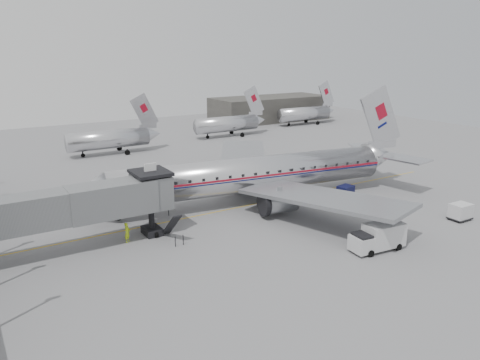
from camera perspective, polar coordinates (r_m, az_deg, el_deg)
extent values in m
plane|color=slate|center=(48.33, 1.31, -5.78)|extent=(160.00, 160.00, 0.00)
cube|color=#383633|center=(120.82, 3.67, 8.69)|extent=(30.00, 12.00, 6.00)
cube|color=gold|center=(54.59, 0.50, -3.21)|extent=(60.00, 0.15, 0.01)
cube|color=#57595B|center=(43.41, -26.74, -4.03)|extent=(12.00, 2.80, 3.00)
cube|color=#57595B|center=(44.87, -15.31, -2.25)|extent=(8.00, 3.00, 3.10)
cube|color=#57595B|center=(46.43, -10.75, -1.36)|extent=(3.20, 3.60, 3.20)
cube|color=black|center=(45.92, -10.87, 0.91)|extent=(3.40, 3.80, 0.30)
cube|color=white|center=(45.80, -10.90, 1.52)|extent=(1.20, 0.15, 0.80)
cylinder|color=black|center=(46.90, -10.73, -4.92)|extent=(0.56, 0.56, 2.80)
cube|color=black|center=(47.28, -10.66, -6.11)|extent=(1.60, 2.20, 0.70)
cylinder|color=black|center=(46.43, -10.20, -6.57)|extent=(0.30, 0.60, 0.60)
cylinder|color=black|center=(48.17, -11.10, -5.78)|extent=(0.30, 0.60, 0.60)
cube|color=black|center=(45.25, -8.36, -5.45)|extent=(0.90, 3.20, 2.90)
cylinder|color=silver|center=(84.14, -15.76, 4.78)|extent=(14.00, 3.20, 3.20)
cube|color=silver|center=(85.56, -11.58, 8.21)|extent=(5.17, 0.26, 6.52)
cylinder|color=black|center=(83.44, -18.61, 2.98)|extent=(0.24, 0.24, 1.00)
cylinder|color=silver|center=(97.91, -1.65, 6.83)|extent=(14.00, 3.20, 3.20)
cube|color=silver|center=(100.90, 1.71, 9.61)|extent=(5.17, 0.26, 6.52)
cylinder|color=black|center=(96.11, -3.97, 5.36)|extent=(0.24, 0.24, 1.00)
cylinder|color=silver|center=(114.82, 7.82, 8.01)|extent=(14.00, 3.20, 3.20)
cube|color=silver|center=(118.76, 10.47, 10.28)|extent=(5.17, 0.26, 6.52)
cylinder|color=black|center=(112.33, 5.99, 6.82)|extent=(0.24, 0.24, 1.00)
cylinder|color=silver|center=(55.29, 1.44, 0.67)|extent=(33.92, 8.94, 4.15)
cone|color=silver|center=(50.60, -17.94, -1.54)|extent=(3.93, 4.59, 4.15)
cone|color=silver|center=(65.22, 16.65, 2.75)|extent=(5.01, 4.55, 3.95)
cube|color=maroon|center=(55.21, 1.44, 0.95)|extent=(33.93, 8.99, 0.20)
cube|color=#080E4C|center=(55.28, 1.44, 0.70)|extent=(33.93, 8.99, 0.11)
cube|color=silver|center=(64.11, 16.77, 7.22)|extent=(6.86, 1.32, 8.63)
cube|color=gray|center=(65.64, 0.37, 2.79)|extent=(14.80, 18.48, 1.33)
cube|color=gray|center=(48.53, 10.12, -2.14)|extent=(10.82, 18.96, 1.33)
cylinder|color=gray|center=(61.10, -0.41, 0.45)|extent=(4.11, 2.88, 2.36)
cylinder|color=gray|center=(51.04, 4.77, -2.71)|extent=(4.11, 2.88, 2.36)
cylinder|color=black|center=(51.71, -14.61, -3.99)|extent=(0.22, 0.22, 1.46)
cylinder|color=black|center=(59.45, 2.19, -0.84)|extent=(0.29, 0.29, 1.57)
cylinder|color=black|center=(59.54, 2.19, -1.10)|extent=(1.17, 0.55, 1.12)
cylinder|color=black|center=(54.50, 4.86, -2.44)|extent=(0.29, 0.29, 1.57)
cylinder|color=black|center=(54.59, 4.85, -2.72)|extent=(1.17, 0.55, 1.12)
cube|color=silver|center=(44.86, 17.12, -6.38)|extent=(3.85, 2.39, 2.14)
cube|color=silver|center=(43.40, 14.59, -7.52)|extent=(1.81, 2.09, 1.42)
cube|color=black|center=(43.17, 14.65, -6.77)|extent=(1.39, 1.84, 0.61)
cylinder|color=black|center=(43.22, 15.63, -8.62)|extent=(0.67, 0.32, 0.65)
cylinder|color=black|center=(44.47, 14.07, -7.80)|extent=(0.67, 0.32, 0.65)
cylinder|color=black|center=(45.33, 18.75, -7.73)|extent=(0.67, 0.32, 0.65)
cylinder|color=black|center=(46.52, 17.17, -6.97)|extent=(0.67, 0.32, 0.65)
cube|color=black|center=(58.63, 12.74, -1.33)|extent=(2.17, 1.80, 1.35)
cube|color=black|center=(58.84, 12.69, -2.00)|extent=(2.29, 1.91, 0.12)
cylinder|color=black|center=(57.94, 12.73, -2.34)|extent=(0.31, 0.17, 0.29)
cylinder|color=black|center=(59.17, 13.57, -2.01)|extent=(0.31, 0.17, 0.29)
cylinder|color=black|center=(58.55, 11.80, -2.09)|extent=(0.31, 0.17, 0.29)
cylinder|color=black|center=(59.77, 12.65, -1.77)|extent=(0.31, 0.17, 0.29)
cube|color=silver|center=(55.32, 25.30, -3.40)|extent=(2.19, 1.66, 1.52)
cube|color=black|center=(55.57, 25.20, -4.19)|extent=(2.30, 1.77, 0.13)
cylinder|color=black|center=(54.57, 25.24, -4.61)|extent=(0.33, 0.14, 0.32)
cylinder|color=black|center=(55.96, 26.24, -4.25)|extent=(0.33, 0.14, 0.32)
cylinder|color=black|center=(55.24, 24.13, -4.24)|extent=(0.33, 0.14, 0.32)
cylinder|color=black|center=(56.62, 25.16, -3.89)|extent=(0.33, 0.14, 0.32)
imported|color=#C0E61B|center=(45.71, -13.59, -6.24)|extent=(0.83, 0.82, 1.93)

